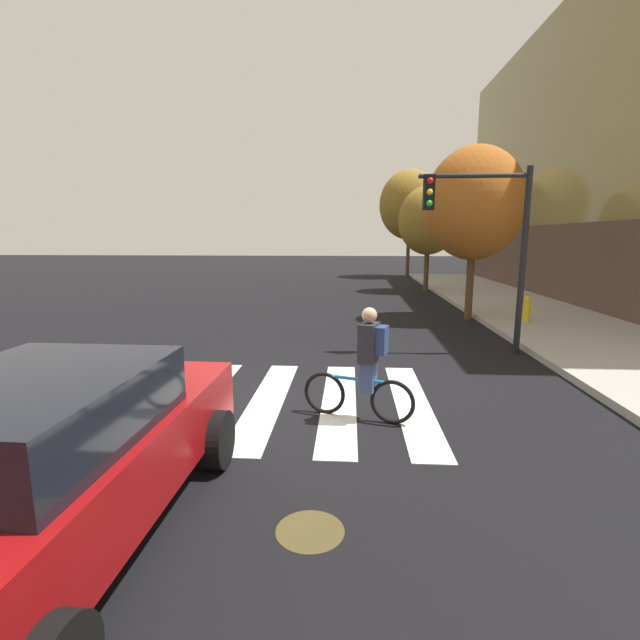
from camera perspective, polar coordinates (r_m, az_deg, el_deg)
ground_plane at (r=7.68m, az=-6.71°, el=-10.02°), size 120.00×120.00×0.00m
crosswalk_stripes at (r=7.80m, az=-10.96°, el=-9.77°), size 6.48×4.03×0.01m
manhole_cover at (r=4.60m, az=-1.26°, el=-24.98°), size 0.64×0.64×0.01m
sedan_near at (r=4.59m, az=-30.99°, el=-14.90°), size 2.23×4.63×1.59m
cyclist at (r=6.64m, az=5.83°, el=-5.64°), size 1.65×0.58×1.69m
traffic_light_near at (r=10.99m, az=20.33°, el=10.74°), size 2.47×0.28×4.20m
fire_hydrant at (r=15.05m, az=24.56°, el=1.26°), size 0.33×0.22×0.78m
street_tree_near at (r=15.56m, az=18.86°, el=13.67°), size 3.09×3.09×5.50m
street_tree_mid at (r=23.18m, az=13.47°, el=12.08°), size 2.90×2.90×5.15m
street_tree_far at (r=31.72m, az=11.21°, el=14.03°), size 4.00×4.00×7.11m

